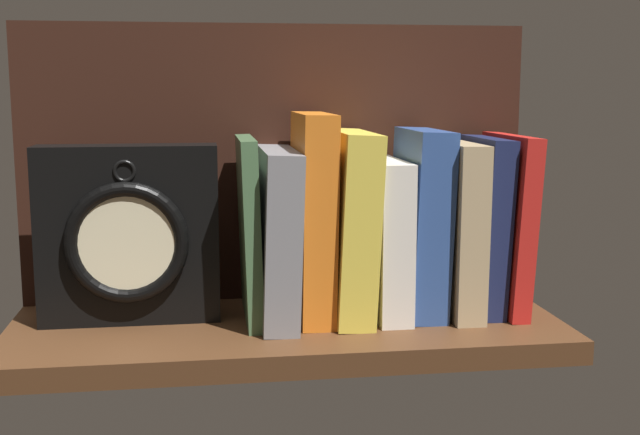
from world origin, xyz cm
name	(u,v)px	position (x,y,z in cm)	size (l,w,h in cm)	color
ground_plane	(287,332)	(0.00, 0.00, -1.25)	(60.15, 23.40, 2.50)	#4C2D19
back_panel	(276,163)	(0.00, 11.10, 16.41)	(60.15, 1.20, 32.83)	black
book_green_romantic	(249,229)	(-3.89, 2.05, 10.05)	(1.70, 13.68, 20.10)	#476B44
book_gray_chess	(277,234)	(-0.85, 2.05, 9.39)	(3.78, 16.91, 18.77)	gray
book_orange_pandolfini	(313,216)	(3.15, 2.05, 11.34)	(3.62, 13.60, 22.68)	orange
book_yellow_seinlanguage	(349,224)	(7.29, 2.05, 10.34)	(4.05, 15.47, 20.68)	gold
book_white_catcher	(385,237)	(11.39, 2.05, 8.76)	(3.55, 13.96, 17.52)	silver
book_blue_modern	(421,222)	(15.48, 2.05, 10.41)	(4.04, 12.69, 20.81)	#2D4C8E
book_tan_shortstories	(454,227)	(19.45, 2.05, 9.70)	(3.29, 14.81, 19.40)	tan
book_navy_bierce	(482,224)	(22.78, 2.05, 9.93)	(2.77, 12.07, 19.86)	#192147
book_red_requiem	(505,223)	(25.53, 2.05, 10.07)	(2.13, 14.13, 20.14)	red
framed_clock	(129,235)	(-16.92, 2.56, 9.62)	(19.36, 6.14, 19.36)	black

